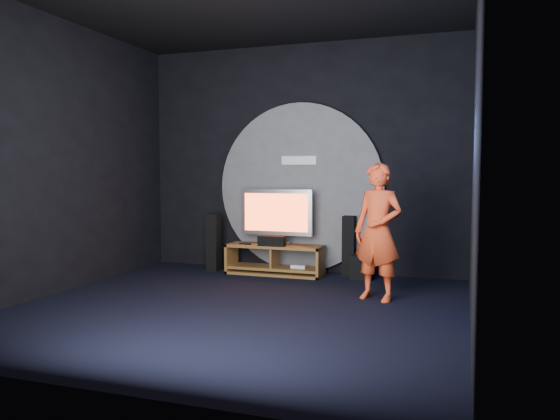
% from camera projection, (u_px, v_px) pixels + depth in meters
% --- Properties ---
extents(floor, '(5.00, 5.00, 0.00)m').
position_uv_depth(floor, '(238.00, 308.00, 6.20)').
color(floor, black).
rests_on(floor, ground).
extents(back_wall, '(5.00, 0.04, 3.50)m').
position_uv_depth(back_wall, '(301.00, 159.00, 8.44)').
color(back_wall, black).
rests_on(back_wall, ground).
extents(front_wall, '(5.00, 0.04, 3.50)m').
position_uv_depth(front_wall, '(91.00, 142.00, 3.72)').
color(front_wall, black).
rests_on(front_wall, ground).
extents(left_wall, '(0.04, 5.00, 3.50)m').
position_uv_depth(left_wall, '(55.00, 156.00, 6.88)').
color(left_wall, black).
rests_on(left_wall, ground).
extents(right_wall, '(0.04, 5.00, 3.50)m').
position_uv_depth(right_wall, '(475.00, 151.00, 5.27)').
color(right_wall, black).
rests_on(right_wall, ground).
extents(wall_disc_panel, '(2.60, 0.11, 2.60)m').
position_uv_depth(wall_disc_panel, '(300.00, 188.00, 8.42)').
color(wall_disc_panel, '#515156').
rests_on(wall_disc_panel, ground).
extents(media_console, '(1.47, 0.45, 0.45)m').
position_uv_depth(media_console, '(275.00, 262.00, 8.21)').
color(media_console, olive).
rests_on(media_console, ground).
extents(tv, '(1.12, 0.22, 0.83)m').
position_uv_depth(tv, '(276.00, 214.00, 8.22)').
color(tv, '#BBBAC2').
rests_on(tv, media_console).
extents(center_speaker, '(0.40, 0.15, 0.15)m').
position_uv_depth(center_speaker, '(272.00, 241.00, 8.05)').
color(center_speaker, black).
rests_on(center_speaker, media_console).
extents(remote, '(0.18, 0.05, 0.02)m').
position_uv_depth(remote, '(245.00, 244.00, 8.22)').
color(remote, black).
rests_on(remote, media_console).
extents(tower_speaker_left, '(0.18, 0.20, 0.89)m').
position_uv_depth(tower_speaker_left, '(214.00, 242.00, 8.52)').
color(tower_speaker_left, black).
rests_on(tower_speaker_left, ground).
extents(tower_speaker_right, '(0.18, 0.20, 0.89)m').
position_uv_depth(tower_speaker_right, '(349.00, 246.00, 8.08)').
color(tower_speaker_right, black).
rests_on(tower_speaker_right, ground).
extents(subwoofer, '(0.32, 0.32, 0.35)m').
position_uv_depth(subwoofer, '(362.00, 267.00, 7.88)').
color(subwoofer, black).
rests_on(subwoofer, ground).
extents(player, '(0.70, 0.57, 1.66)m').
position_uv_depth(player, '(378.00, 232.00, 6.53)').
color(player, '#EF4920').
rests_on(player, ground).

